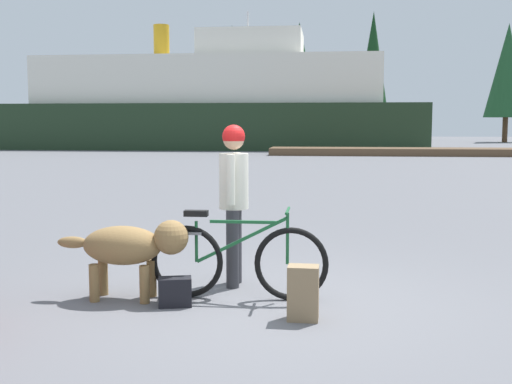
% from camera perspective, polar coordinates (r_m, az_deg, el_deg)
% --- Properties ---
extents(ground_plane, '(160.00, 160.00, 0.00)m').
position_cam_1_polar(ground_plane, '(6.32, 1.18, -10.17)').
color(ground_plane, slate).
extents(bicycle, '(1.82, 0.44, 0.93)m').
position_cam_1_polar(bicycle, '(6.44, -1.69, -6.16)').
color(bicycle, black).
rests_on(bicycle, ground_plane).
extents(person_cyclist, '(0.32, 0.53, 1.77)m').
position_cam_1_polar(person_cyclist, '(6.88, -2.01, 0.30)').
color(person_cyclist, '#333338').
rests_on(person_cyclist, ground_plane).
extents(dog, '(1.36, 0.46, 0.82)m').
position_cam_1_polar(dog, '(6.52, -11.19, -4.82)').
color(dog, olive).
rests_on(dog, ground_plane).
extents(backpack, '(0.29, 0.21, 0.50)m').
position_cam_1_polar(backpack, '(5.82, 4.27, -9.07)').
color(backpack, '#8C7251').
rests_on(backpack, ground_plane).
extents(handbag_pannier, '(0.35, 0.25, 0.28)m').
position_cam_1_polar(handbag_pannier, '(6.30, -7.31, -8.92)').
color(handbag_pannier, black).
rests_on(handbag_pannier, ground_plane).
extents(dock_pier, '(15.33, 2.77, 0.40)m').
position_cam_1_polar(dock_pier, '(36.17, 13.56, 3.55)').
color(dock_pier, brown).
rests_on(dock_pier, ground_plane).
extents(ferry_boat, '(29.18, 8.96, 8.66)m').
position_cam_1_polar(ferry_boat, '(45.16, -3.92, 7.81)').
color(ferry_boat, '#1E331E').
rests_on(ferry_boat, ground_plane).
extents(sailboat_moored, '(7.05, 1.98, 9.30)m').
position_cam_1_polar(sailboat_moored, '(43.86, -0.73, 4.58)').
color(sailboat_moored, navy).
rests_on(sailboat_moored, ground_plane).
extents(pine_tree_far_left, '(3.14, 3.14, 11.19)m').
position_cam_1_polar(pine_tree_far_left, '(62.47, -2.16, 11.18)').
color(pine_tree_far_left, '#4C331E').
rests_on(pine_tree_far_left, ground_plane).
extents(pine_tree_center, '(3.56, 3.56, 11.27)m').
position_cam_1_polar(pine_tree_center, '(61.42, 3.91, 11.06)').
color(pine_tree_center, '#4C331E').
rests_on(pine_tree_center, ground_plane).
extents(pine_tree_far_right, '(3.97, 3.97, 10.85)m').
position_cam_1_polar(pine_tree_far_right, '(63.42, 21.73, 10.12)').
color(pine_tree_far_right, '#4C331E').
rests_on(pine_tree_far_right, ground_plane).
extents(pine_tree_mid_back, '(3.01, 3.01, 13.00)m').
position_cam_1_polar(pine_tree_mid_back, '(66.53, 10.50, 11.62)').
color(pine_tree_mid_back, '#4C331E').
rests_on(pine_tree_mid_back, ground_plane).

